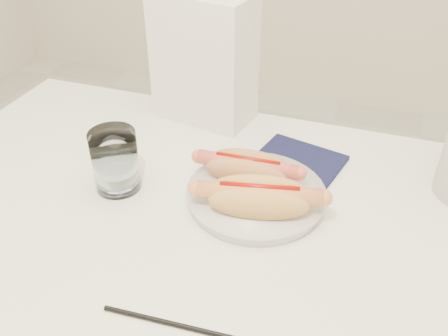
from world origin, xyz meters
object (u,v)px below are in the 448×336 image
(table, at_px, (220,262))
(napkin_box, at_px, (204,58))
(hotdog_left, at_px, (248,168))
(plate, at_px, (256,197))
(water_glass, at_px, (115,161))
(hotdog_right, at_px, (259,197))

(table, xyz_separation_m, napkin_box, (-0.16, 0.35, 0.19))
(hotdog_left, bearing_deg, table, -94.59)
(table, relative_size, plate, 5.31)
(plate, distance_m, water_glass, 0.25)
(plate, bearing_deg, hotdog_left, 128.19)
(table, relative_size, napkin_box, 4.51)
(hotdog_left, height_order, hotdog_right, hotdog_right)
(hotdog_right, xyz_separation_m, water_glass, (-0.26, 0.00, 0.01))
(hotdog_right, bearing_deg, water_glass, 166.96)
(table, height_order, hotdog_left, hotdog_left)
(table, bearing_deg, plate, 73.35)
(plate, relative_size, hotdog_right, 1.14)
(plate, distance_m, napkin_box, 0.34)
(hotdog_left, distance_m, water_glass, 0.23)
(water_glass, bearing_deg, hotdog_left, 18.46)
(water_glass, xyz_separation_m, napkin_box, (0.05, 0.29, 0.08))
(table, xyz_separation_m, water_glass, (-0.21, 0.06, 0.11))
(plate, bearing_deg, water_glass, -170.55)
(table, bearing_deg, hotdog_right, 50.77)
(plate, relative_size, hotdog_left, 1.28)
(hotdog_right, distance_m, napkin_box, 0.37)
(table, xyz_separation_m, hotdog_right, (0.05, 0.06, 0.10))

